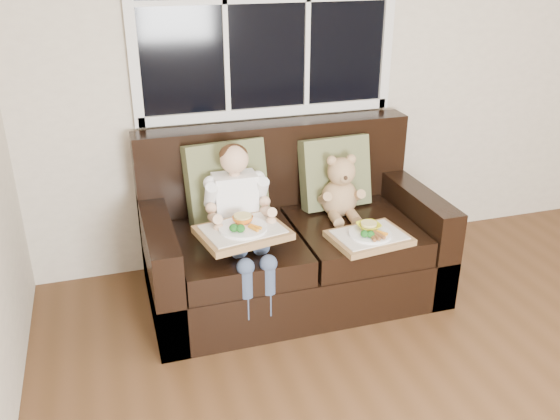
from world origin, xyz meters
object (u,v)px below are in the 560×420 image
object	(u,v)px
child	(239,209)
tray_left	(243,231)
loveseat	(290,242)
teddy_bear	(340,191)
tray_right	(369,236)

from	to	relation	value
child	tray_left	world-z (taller)	child
loveseat	teddy_bear	distance (m)	0.43
teddy_bear	tray_right	bearing A→B (deg)	-80.30
child	tray_right	world-z (taller)	child
tray_right	child	bearing A→B (deg)	152.34
teddy_bear	child	bearing A→B (deg)	-163.62
child	tray_right	xyz separation A→B (m)	(0.67, -0.25, -0.15)
loveseat	teddy_bear	bearing A→B (deg)	0.65
loveseat	child	bearing A→B (deg)	-160.73
child	tray_right	bearing A→B (deg)	-20.49
teddy_bear	tray_right	world-z (taller)	teddy_bear
child	teddy_bear	world-z (taller)	child
tray_left	child	bearing A→B (deg)	70.39
teddy_bear	tray_left	bearing A→B (deg)	-150.70
child	tray_right	distance (m)	0.73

